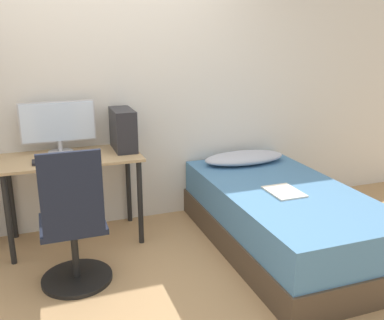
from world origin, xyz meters
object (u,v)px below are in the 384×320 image
(bed, at_px, (282,218))
(keyboard, at_px, (60,160))
(office_chair, at_px, (74,234))
(monitor, at_px, (58,125))
(pc_tower, at_px, (123,129))

(bed, relative_size, keyboard, 4.81)
(office_chair, xyz_separation_m, keyboard, (-0.03, 0.60, 0.37))
(office_chair, bearing_deg, monitor, 90.28)
(monitor, distance_m, pc_tower, 0.54)
(office_chair, height_order, bed, office_chair)
(office_chair, height_order, keyboard, office_chair)
(bed, xyz_separation_m, monitor, (-1.68, 0.87, 0.74))
(monitor, bearing_deg, office_chair, -89.72)
(keyboard, distance_m, pc_tower, 0.61)
(office_chair, distance_m, pc_tower, 1.09)
(office_chair, bearing_deg, pc_tower, 56.61)
(pc_tower, bearing_deg, monitor, 169.77)
(keyboard, relative_size, pc_tower, 1.07)
(monitor, xyz_separation_m, keyboard, (-0.03, -0.29, -0.23))
(office_chair, relative_size, monitor, 1.67)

